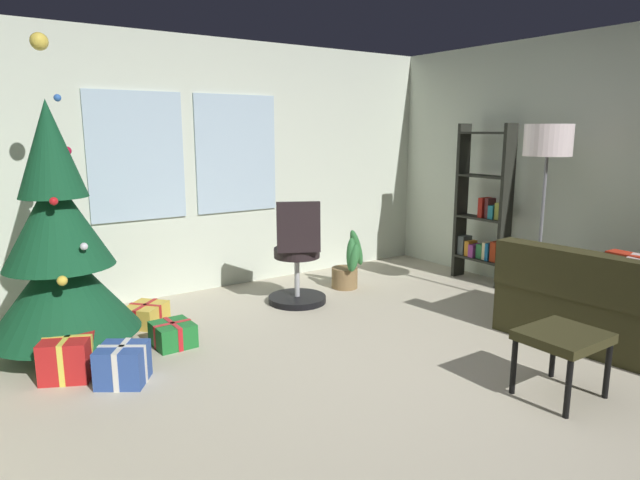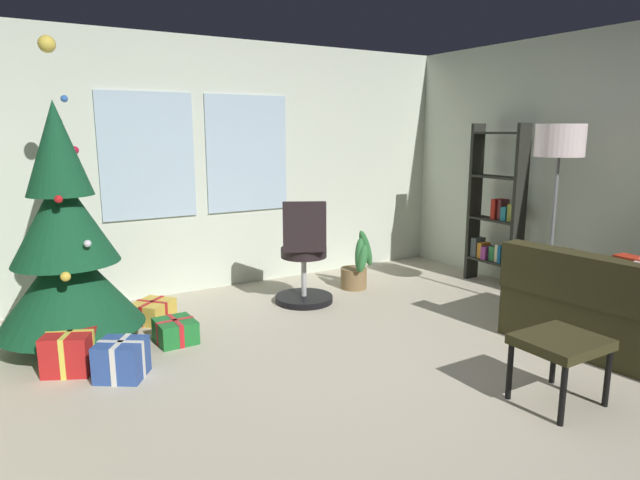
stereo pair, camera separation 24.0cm
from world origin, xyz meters
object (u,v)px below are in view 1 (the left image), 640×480
gift_box_blue (123,364)px  office_chair (297,263)px  holiday_tree (59,252)px  gift_box_gold (146,315)px  gift_box_red (69,356)px  floor_lamp (547,150)px  potted_plant (348,268)px  footstool (563,341)px  gift_box_green (173,334)px  bookshelf (483,214)px

gift_box_blue → office_chair: size_ratio=0.40×
holiday_tree → gift_box_gold: bearing=21.6°
gift_box_red → floor_lamp: floor_lamp is taller
gift_box_blue → floor_lamp: floor_lamp is taller
holiday_tree → gift_box_gold: holiday_tree is taller
potted_plant → office_chair: bearing=-169.1°
footstool → gift_box_green: footstool is taller
gift_box_blue → potted_plant: potted_plant is taller
holiday_tree → floor_lamp: bearing=-19.7°
bookshelf → potted_plant: size_ratio=2.61×
office_chair → bookshelf: size_ratio=0.59×
gift_box_red → gift_box_blue: (0.27, -0.32, -0.01)m
office_chair → floor_lamp: floor_lamp is taller
gift_box_gold → bookshelf: bookshelf is taller
gift_box_green → potted_plant: potted_plant is taller
gift_box_gold → footstool: bearing=-57.9°
gift_box_gold → gift_box_red: bearing=-136.1°
footstool → potted_plant: (0.36, 2.64, -0.14)m
footstool → gift_box_blue: bearing=141.7°
gift_box_gold → gift_box_blue: 1.13m
gift_box_blue → gift_box_green: bearing=41.4°
gift_box_red → potted_plant: potted_plant is taller
gift_box_green → gift_box_blue: bearing=-138.6°
holiday_tree → gift_box_blue: size_ratio=5.65×
floor_lamp → potted_plant: bearing=125.0°
gift_box_red → bookshelf: size_ratio=0.27×
holiday_tree → bookshelf: 4.17m
gift_box_green → office_chair: size_ratio=0.32×
footstool → office_chair: 2.53m
footstool → floor_lamp: floor_lamp is taller
gift_box_red → office_chair: size_ratio=0.45×
gift_box_red → gift_box_green: bearing=8.9°
holiday_tree → gift_box_red: 0.78m
holiday_tree → office_chair: holiday_tree is taller
bookshelf → gift_box_red: bearing=179.8°
bookshelf → potted_plant: bookshelf is taller
holiday_tree → office_chair: size_ratio=2.27×
holiday_tree → gift_box_green: size_ratio=7.15×
gift_box_blue → potted_plant: bearing=19.4°
gift_box_gold → potted_plant: (2.10, -0.12, 0.14)m
holiday_tree → potted_plant: size_ratio=3.49×
gift_box_green → gift_box_blue: size_ratio=0.79×
gift_box_green → office_chair: 1.43m
gift_box_red → potted_plant: size_ratio=0.69×
gift_box_gold → floor_lamp: floor_lamp is taller
gift_box_blue → office_chair: office_chair is taller
footstool → holiday_tree: holiday_tree is taller
gift_box_red → floor_lamp: 4.22m
footstool → office_chair: bearing=98.1°
gift_box_blue → gift_box_gold: bearing=65.5°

